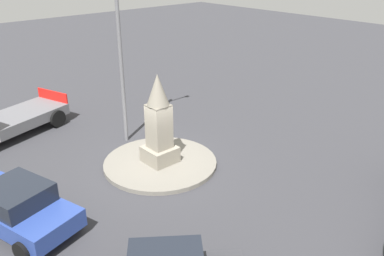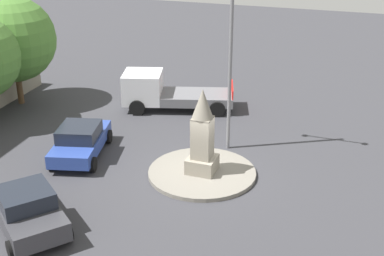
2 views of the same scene
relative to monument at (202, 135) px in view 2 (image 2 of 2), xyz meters
name	(u,v)px [view 2 (image 2 of 2)]	position (x,y,z in m)	size (l,w,h in m)	color
ground_plane	(202,174)	(0.00, 0.00, -1.78)	(80.00, 80.00, 0.00)	#38383D
traffic_island	(202,173)	(0.00, 0.00, -1.70)	(4.48, 4.48, 0.17)	gray
monument	(202,135)	(0.00, 0.00, 0.00)	(1.15, 1.15, 3.58)	gray
streetlamp	(231,36)	(0.29, 2.83, 3.45)	(3.07, 0.28, 8.83)	slate
car_blue_parked_right	(81,140)	(-5.63, -0.19, -1.03)	(2.87, 4.42, 1.48)	#2D479E
car_dark_grey_parked_left	(27,209)	(-4.32, -5.74, -0.99)	(4.13, 3.79, 1.57)	#38383D
truck_white_far_side	(164,92)	(-4.43, 6.51, -0.80)	(6.30, 3.81, 2.04)	silver
tree_mid_cluster	(13,39)	(-12.44, 4.50, 1.91)	(4.66, 4.66, 6.03)	brown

